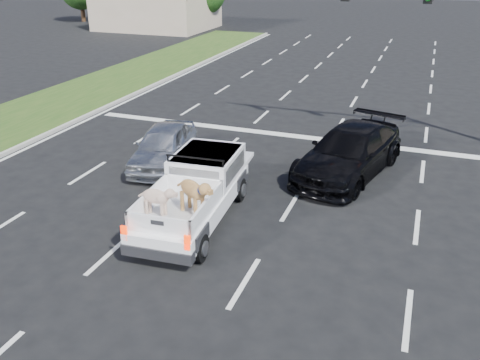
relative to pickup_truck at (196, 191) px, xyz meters
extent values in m
plane|color=black|center=(0.48, -2.33, -0.86)|extent=(160.00, 160.00, 0.00)
cube|color=silver|center=(-4.77, 3.67, -0.85)|extent=(0.12, 60.00, 0.01)
cube|color=silver|center=(-1.27, 3.67, -0.85)|extent=(0.12, 60.00, 0.01)
cube|color=silver|center=(2.23, 3.67, -0.85)|extent=(0.12, 60.00, 0.01)
cube|color=silver|center=(5.73, 3.67, -0.85)|extent=(0.12, 60.00, 0.01)
cube|color=silver|center=(-8.32, 3.67, -0.85)|extent=(0.15, 60.00, 0.01)
cube|color=silver|center=(0.48, 7.67, -0.85)|extent=(17.00, 0.45, 0.01)
cube|color=#A19D94|center=(-8.57, 3.67, -0.79)|extent=(0.15, 60.00, 0.14)
cube|color=#BAA68E|center=(-19.52, 33.67, 1.34)|extent=(10.00, 8.00, 4.40)
cylinder|color=#332114|center=(-29.52, 35.67, 0.22)|extent=(0.44, 0.44, 2.16)
cylinder|color=#332114|center=(-23.52, 35.67, 0.22)|extent=(0.44, 0.44, 2.16)
cylinder|color=#332114|center=(-15.52, 35.67, 0.22)|extent=(0.44, 0.44, 2.16)
cylinder|color=black|center=(-0.66, -1.96, -0.51)|extent=(0.30, 0.71, 0.69)
cylinder|color=black|center=(0.92, -1.85, -0.51)|extent=(0.30, 0.71, 0.69)
cylinder|color=black|center=(-0.90, 1.39, -0.51)|extent=(0.30, 0.71, 0.69)
cylinder|color=black|center=(0.68, 1.51, -0.51)|extent=(0.30, 0.71, 0.69)
cube|color=white|center=(0.01, -0.18, -0.26)|extent=(2.07, 4.93, 0.47)
cube|color=white|center=(-0.07, 0.95, 0.37)|extent=(1.82, 2.21, 0.78)
cube|color=black|center=(0.00, -0.08, 0.40)|extent=(1.41, 0.13, 0.56)
cylinder|color=black|center=(-0.01, 0.05, 0.94)|extent=(1.64, 0.16, 0.05)
cube|color=black|center=(0.08, -1.25, -0.05)|extent=(1.78, 2.43, 0.05)
cube|color=white|center=(-0.69, -1.30, 0.21)|extent=(0.24, 2.32, 0.47)
cube|color=white|center=(0.86, -1.19, 0.21)|extent=(0.24, 2.32, 0.47)
cube|color=white|center=(0.17, -2.37, 0.21)|extent=(1.62, 0.19, 0.47)
cube|color=red|center=(-0.59, -2.61, 0.01)|extent=(0.15, 0.06, 0.36)
cube|color=red|center=(0.95, -2.50, 0.01)|extent=(0.15, 0.06, 0.36)
cube|color=black|center=(0.17, -2.49, -0.42)|extent=(1.76, 0.40, 0.27)
imported|color=silver|center=(-2.70, 3.23, -0.17)|extent=(2.37, 4.30, 1.38)
imported|color=black|center=(3.39, 4.59, -0.08)|extent=(3.44, 5.73, 1.56)
camera|label=1|loc=(5.38, -11.16, 5.87)|focal=38.00mm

